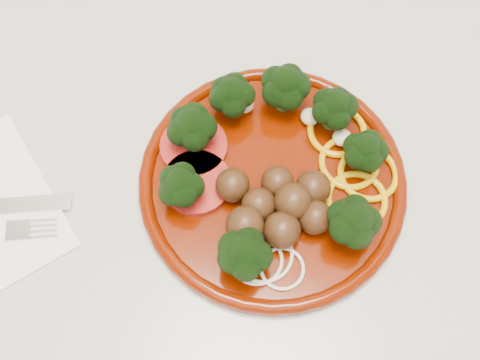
# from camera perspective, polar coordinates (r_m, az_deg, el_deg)

# --- Properties ---
(counter) EXTENTS (2.40, 0.60, 0.90)m
(counter) POSITION_cam_1_polar(r_m,az_deg,el_deg) (1.02, -1.40, -11.18)
(counter) COLOR silver
(counter) RESTS_ON ground
(plate) EXTENTS (0.26, 0.26, 0.06)m
(plate) POSITION_cam_1_polar(r_m,az_deg,el_deg) (0.58, 3.22, 0.53)
(plate) COLOR #4E0E00
(plate) RESTS_ON counter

